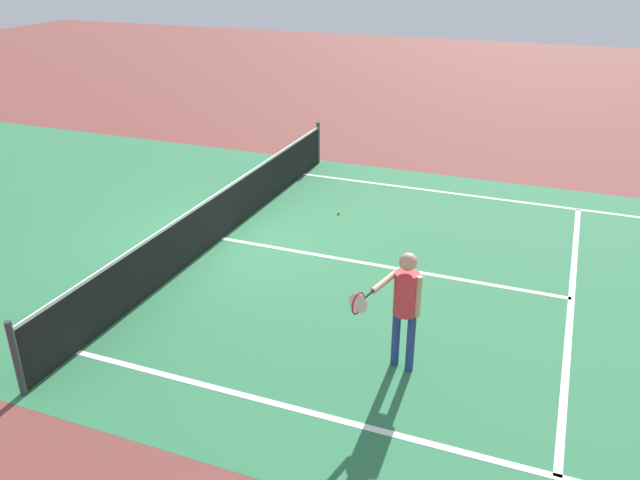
# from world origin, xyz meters

# --- Properties ---
(ground_plane) EXTENTS (60.00, 60.00, 0.00)m
(ground_plane) POSITION_xyz_m (0.00, 0.00, 0.00)
(ground_plane) COLOR brown
(court_surface_inbounds) EXTENTS (10.62, 24.40, 0.00)m
(court_surface_inbounds) POSITION_xyz_m (0.00, 0.00, 0.00)
(court_surface_inbounds) COLOR #2D7247
(court_surface_inbounds) RESTS_ON ground_plane
(line_sideline_left) EXTENTS (0.10, 11.89, 0.01)m
(line_sideline_left) POSITION_xyz_m (-4.11, -5.95, 0.00)
(line_sideline_left) COLOR white
(line_sideline_left) RESTS_ON ground_plane
(line_sideline_right) EXTENTS (0.10, 11.89, 0.01)m
(line_sideline_right) POSITION_xyz_m (4.11, -5.95, 0.00)
(line_sideline_right) COLOR white
(line_sideline_right) RESTS_ON ground_plane
(line_service_near) EXTENTS (8.22, 0.10, 0.01)m
(line_service_near) POSITION_xyz_m (0.00, -6.40, 0.00)
(line_service_near) COLOR white
(line_service_near) RESTS_ON ground_plane
(line_center_service) EXTENTS (0.10, 6.40, 0.01)m
(line_center_service) POSITION_xyz_m (0.00, -3.20, 0.00)
(line_center_service) COLOR white
(line_center_service) RESTS_ON ground_plane
(net) EXTENTS (10.28, 0.09, 1.07)m
(net) POSITION_xyz_m (0.00, 0.00, 0.49)
(net) COLOR #33383D
(net) RESTS_ON ground_plane
(player_near) EXTENTS (1.16, 0.70, 1.70)m
(player_near) POSITION_xyz_m (-2.81, -4.31, 1.06)
(player_near) COLOR navy
(player_near) RESTS_ON ground_plane
(tennis_ball_near_net) EXTENTS (0.07, 0.07, 0.07)m
(tennis_ball_near_net) POSITION_xyz_m (2.00, -1.69, 0.03)
(tennis_ball_near_net) COLOR #CCE033
(tennis_ball_near_net) RESTS_ON ground_plane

